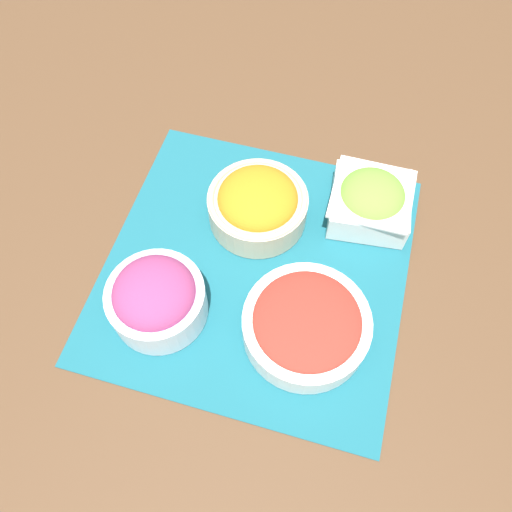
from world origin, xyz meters
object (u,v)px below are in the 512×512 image
onion_bowl (156,298)px  lettuce_bowl (370,200)px  carrot_bowl (258,204)px  tomato_bowl (306,324)px

onion_bowl → lettuce_bowl: bearing=43.9°
onion_bowl → lettuce_bowl: 0.36m
carrot_bowl → tomato_bowl: carrot_bowl is taller
lettuce_bowl → tomato_bowl: bearing=-102.6°
onion_bowl → lettuce_bowl: (0.26, 0.25, -0.01)m
lettuce_bowl → tomato_bowl: size_ratio=0.74×
onion_bowl → lettuce_bowl: size_ratio=1.05×
lettuce_bowl → tomato_bowl: 0.23m
onion_bowl → tomato_bowl: (0.21, 0.02, -0.01)m
lettuce_bowl → carrot_bowl: (-0.17, -0.06, 0.00)m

